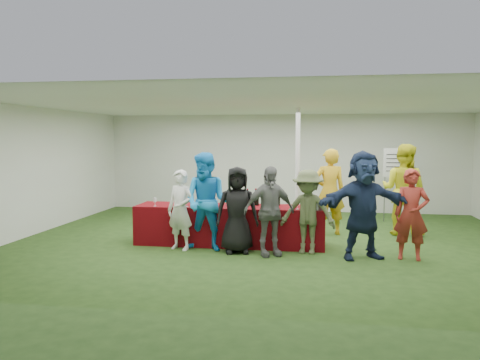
% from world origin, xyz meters
% --- Properties ---
extents(ground, '(60.00, 60.00, 0.00)m').
position_xyz_m(ground, '(0.00, 0.00, 0.00)').
color(ground, '#284719').
rests_on(ground, ground).
extents(tent, '(10.00, 10.00, 10.00)m').
position_xyz_m(tent, '(0.50, 1.20, 1.35)').
color(tent, white).
rests_on(tent, ground).
extents(serving_table, '(3.60, 0.80, 0.75)m').
position_xyz_m(serving_table, '(-0.73, -0.39, 0.38)').
color(serving_table, '#66070B').
rests_on(serving_table, ground).
extents(wine_bottles, '(0.66, 0.14, 0.32)m').
position_xyz_m(wine_bottles, '(-0.10, -0.24, 0.87)').
color(wine_bottles, black).
rests_on(wine_bottles, serving_table).
extents(wine_glasses, '(2.76, 0.12, 0.16)m').
position_xyz_m(wine_glasses, '(-1.12, -0.65, 0.86)').
color(wine_glasses, silver).
rests_on(wine_glasses, serving_table).
extents(water_bottle, '(0.07, 0.07, 0.23)m').
position_xyz_m(water_bottle, '(-0.78, -0.31, 0.85)').
color(water_bottle, silver).
rests_on(water_bottle, serving_table).
extents(bar_towel, '(0.25, 0.18, 0.03)m').
position_xyz_m(bar_towel, '(0.89, -0.34, 0.77)').
color(bar_towel, white).
rests_on(bar_towel, serving_table).
extents(dump_bucket, '(0.25, 0.25, 0.18)m').
position_xyz_m(dump_bucket, '(0.91, -0.61, 0.84)').
color(dump_bucket, slate).
rests_on(dump_bucket, serving_table).
extents(wine_list_sign, '(0.50, 0.03, 1.80)m').
position_xyz_m(wine_list_sign, '(2.77, 2.64, 1.32)').
color(wine_list_sign, slate).
rests_on(wine_list_sign, ground).
extents(staff_pourer, '(0.73, 0.54, 1.82)m').
position_xyz_m(staff_pourer, '(1.19, 0.87, 0.91)').
color(staff_pourer, gold).
rests_on(staff_pourer, ground).
extents(staff_back, '(1.17, 1.09, 1.92)m').
position_xyz_m(staff_back, '(2.72, 1.08, 0.96)').
color(staff_back, yellow).
rests_on(staff_back, ground).
extents(customer_0, '(0.63, 0.52, 1.47)m').
position_xyz_m(customer_0, '(-1.55, -0.93, 0.73)').
color(customer_0, white).
rests_on(customer_0, ground).
extents(customer_1, '(0.98, 0.83, 1.79)m').
position_xyz_m(customer_1, '(-1.05, -0.92, 0.89)').
color(customer_1, '#1A8DDB').
rests_on(customer_1, ground).
extents(customer_2, '(0.84, 0.65, 1.54)m').
position_xyz_m(customer_2, '(-0.49, -0.99, 0.77)').
color(customer_2, black).
rests_on(customer_2, ground).
extents(customer_3, '(0.99, 0.75, 1.56)m').
position_xyz_m(customer_3, '(0.10, -1.13, 0.78)').
color(customer_3, slate).
rests_on(customer_3, ground).
extents(customer_4, '(1.03, 0.69, 1.49)m').
position_xyz_m(customer_4, '(0.76, -0.86, 0.75)').
color(customer_4, '#4E5834').
rests_on(customer_4, ground).
extents(customer_5, '(1.79, 1.09, 1.84)m').
position_xyz_m(customer_5, '(1.69, -1.07, 0.92)').
color(customer_5, '#172441').
rests_on(customer_5, ground).
extents(customer_6, '(0.61, 0.45, 1.53)m').
position_xyz_m(customer_6, '(2.48, -1.01, 0.77)').
color(customer_6, maroon).
rests_on(customer_6, ground).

